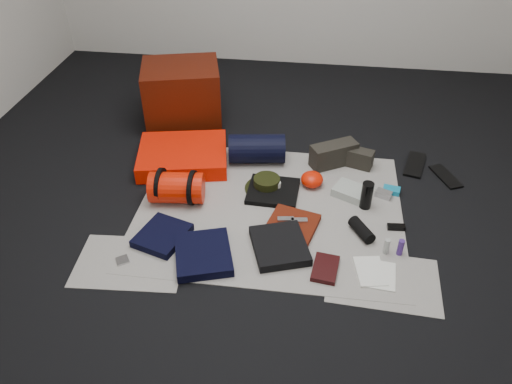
# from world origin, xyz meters

# --- Properties ---
(floor) EXTENTS (4.50, 4.50, 0.02)m
(floor) POSITION_xyz_m (0.00, 0.00, -0.01)
(floor) COLOR black
(floor) RESTS_ON ground
(newspaper_mat) EXTENTS (1.60, 1.30, 0.01)m
(newspaper_mat) POSITION_xyz_m (0.00, 0.00, 0.00)
(newspaper_mat) COLOR #B7B3A9
(newspaper_mat) RESTS_ON floor
(newspaper_sheet_front_left) EXTENTS (0.61, 0.44, 0.00)m
(newspaper_sheet_front_left) POSITION_xyz_m (-0.70, -0.55, 0.00)
(newspaper_sheet_front_left) COLOR #B7B3A9
(newspaper_sheet_front_left) RESTS_ON floor
(newspaper_sheet_front_right) EXTENTS (0.60, 0.43, 0.00)m
(newspaper_sheet_front_right) POSITION_xyz_m (0.65, -0.50, 0.00)
(newspaper_sheet_front_right) COLOR #B7B3A9
(newspaper_sheet_front_right) RESTS_ON floor
(red_cabinet) EXTENTS (0.66, 0.59, 0.46)m
(red_cabinet) POSITION_xyz_m (-0.78, 0.98, 0.23)
(red_cabinet) COLOR #4A1105
(red_cabinet) RESTS_ON floor
(sleeping_pad) EXTENTS (0.68, 0.59, 0.11)m
(sleeping_pad) POSITION_xyz_m (-0.65, 0.42, 0.06)
(sleeping_pad) COLOR #F51A02
(sleeping_pad) RESTS_ON newspaper_mat
(stuff_sack) EXTENTS (0.35, 0.23, 0.19)m
(stuff_sack) POSITION_xyz_m (-0.58, 0.01, 0.10)
(stuff_sack) COLOR red
(stuff_sack) RESTS_ON newspaper_mat
(sack_strap_left) EXTENTS (0.02, 0.22, 0.22)m
(sack_strap_left) POSITION_xyz_m (-0.68, 0.01, 0.11)
(sack_strap_left) COLOR black
(sack_strap_left) RESTS_ON newspaper_mat
(sack_strap_right) EXTENTS (0.03, 0.22, 0.22)m
(sack_strap_right) POSITION_xyz_m (-0.48, 0.01, 0.11)
(sack_strap_right) COLOR black
(sack_strap_right) RESTS_ON newspaper_mat
(navy_duffel) EXTENTS (0.41, 0.25, 0.20)m
(navy_duffel) POSITION_xyz_m (-0.15, 0.51, 0.11)
(navy_duffel) COLOR black
(navy_duffel) RESTS_ON newspaper_mat
(boonie_brim) EXTENTS (0.38, 0.38, 0.01)m
(boonie_brim) POSITION_xyz_m (-0.04, 0.20, 0.01)
(boonie_brim) COLOR black
(boonie_brim) RESTS_ON newspaper_mat
(boonie_crown) EXTENTS (0.17, 0.17, 0.08)m
(boonie_crown) POSITION_xyz_m (-0.04, 0.20, 0.05)
(boonie_crown) COLOR black
(boonie_crown) RESTS_ON boonie_brim
(hiking_boot_left) EXTENTS (0.34, 0.26, 0.16)m
(hiking_boot_left) POSITION_xyz_m (0.37, 0.54, 0.09)
(hiking_boot_left) COLOR #2A2821
(hiking_boot_left) RESTS_ON newspaper_mat
(hiking_boot_right) EXTENTS (0.27, 0.17, 0.13)m
(hiking_boot_right) POSITION_xyz_m (0.52, 0.55, 0.07)
(hiking_boot_right) COLOR #2A2821
(hiking_boot_right) RESTS_ON newspaper_mat
(flip_flop_left) EXTENTS (0.19, 0.33, 0.02)m
(flip_flop_left) POSITION_xyz_m (0.94, 0.61, 0.01)
(flip_flop_left) COLOR black
(flip_flop_left) RESTS_ON floor
(flip_flop_right) EXTENTS (0.20, 0.28, 0.01)m
(flip_flop_right) POSITION_xyz_m (1.12, 0.49, 0.01)
(flip_flop_right) COLOR black
(flip_flop_right) RESTS_ON floor
(trousers_navy_a) EXTENTS (0.32, 0.35, 0.04)m
(trousers_navy_a) POSITION_xyz_m (-0.58, -0.35, 0.03)
(trousers_navy_a) COLOR black
(trousers_navy_a) RESTS_ON newspaper_mat
(trousers_navy_b) EXTENTS (0.38, 0.41, 0.05)m
(trousers_navy_b) POSITION_xyz_m (-0.31, -0.47, 0.03)
(trousers_navy_b) COLOR black
(trousers_navy_b) RESTS_ON newspaper_mat
(trousers_charcoal) EXTENTS (0.38, 0.40, 0.05)m
(trousers_charcoal) POSITION_xyz_m (0.09, -0.34, 0.03)
(trousers_charcoal) COLOR black
(trousers_charcoal) RESTS_ON newspaper_mat
(black_tshirt) EXTENTS (0.33, 0.31, 0.03)m
(black_tshirt) POSITION_xyz_m (0.00, 0.16, 0.02)
(black_tshirt) COLOR black
(black_tshirt) RESTS_ON newspaper_mat
(red_shirt) EXTENTS (0.34, 0.34, 0.04)m
(red_shirt) POSITION_xyz_m (0.15, -0.16, 0.02)
(red_shirt) COLOR #5A1809
(red_shirt) RESTS_ON newspaper_mat
(orange_stuff_sack) EXTENTS (0.16, 0.16, 0.09)m
(orange_stuff_sack) POSITION_xyz_m (0.24, 0.27, 0.05)
(orange_stuff_sack) COLOR red
(orange_stuff_sack) RESTS_ON newspaper_mat
(first_aid_pouch) EXTENTS (0.26, 0.24, 0.05)m
(first_aid_pouch) POSITION_xyz_m (0.49, 0.20, 0.03)
(first_aid_pouch) COLOR #9BA39A
(first_aid_pouch) RESTS_ON newspaper_mat
(water_bottle) EXTENTS (0.09, 0.09, 0.18)m
(water_bottle) POSITION_xyz_m (0.58, 0.10, 0.09)
(water_bottle) COLOR black
(water_bottle) RESTS_ON newspaper_mat
(speaker) EXTENTS (0.15, 0.19, 0.07)m
(speaker) POSITION_xyz_m (0.55, -0.16, 0.04)
(speaker) COLOR black
(speaker) RESTS_ON newspaper_mat
(compact_camera) EXTENTS (0.11, 0.09, 0.04)m
(compact_camera) POSITION_xyz_m (0.70, 0.22, 0.03)
(compact_camera) COLOR #B5B5BA
(compact_camera) RESTS_ON newspaper_mat
(cyan_case) EXTENTS (0.12, 0.09, 0.03)m
(cyan_case) POSITION_xyz_m (0.75, 0.27, 0.02)
(cyan_case) COLOR #107CA3
(cyan_case) RESTS_ON newspaper_mat
(toiletry_purple) EXTENTS (0.04, 0.04, 0.10)m
(toiletry_purple) POSITION_xyz_m (0.75, -0.29, 0.06)
(toiletry_purple) COLOR #422476
(toiletry_purple) RESTS_ON newspaper_mat
(toiletry_clear) EXTENTS (0.04, 0.04, 0.09)m
(toiletry_clear) POSITION_xyz_m (0.68, -0.29, 0.05)
(toiletry_clear) COLOR #9FA4A0
(toiletry_clear) RESTS_ON newspaper_mat
(paperback_book) EXTENTS (0.15, 0.21, 0.03)m
(paperback_book) POSITION_xyz_m (0.35, -0.47, 0.02)
(paperback_book) COLOR black
(paperback_book) RESTS_ON newspaper_mat
(map_booklet) EXTENTS (0.18, 0.24, 0.01)m
(map_booklet) POSITION_xyz_m (0.59, -0.45, 0.01)
(map_booklet) COLOR silver
(map_booklet) RESTS_ON newspaper_mat
(map_printout) EXTENTS (0.18, 0.22, 0.01)m
(map_printout) POSITION_xyz_m (0.64, -0.47, 0.01)
(map_printout) COLOR silver
(map_printout) RESTS_ON newspaper_mat
(sunglasses) EXTENTS (0.10, 0.05, 0.03)m
(sunglasses) POSITION_xyz_m (0.75, -0.08, 0.02)
(sunglasses) COLOR black
(sunglasses) RESTS_ON newspaper_mat
(key_cluster) EXTENTS (0.09, 0.09, 0.01)m
(key_cluster) POSITION_xyz_m (-0.74, -0.55, 0.01)
(key_cluster) COLOR #B5B5BA
(key_cluster) RESTS_ON newspaper_mat
(tape_roll) EXTENTS (0.05, 0.05, 0.04)m
(tape_roll) POSITION_xyz_m (0.02, 0.19, 0.06)
(tape_roll) COLOR silver
(tape_roll) RESTS_ON black_tshirt
(energy_bar_a) EXTENTS (0.10, 0.05, 0.01)m
(energy_bar_a) POSITION_xyz_m (0.11, -0.14, 0.05)
(energy_bar_a) COLOR #B5B5BA
(energy_bar_a) RESTS_ON red_shirt
(energy_bar_b) EXTENTS (0.10, 0.05, 0.01)m
(energy_bar_b) POSITION_xyz_m (0.19, -0.14, 0.05)
(energy_bar_b) COLOR #B5B5BA
(energy_bar_b) RESTS_ON red_shirt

